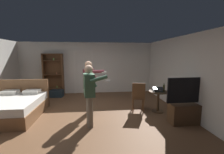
% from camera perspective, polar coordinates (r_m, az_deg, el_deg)
% --- Properties ---
extents(ground_plane, '(7.02, 7.02, 0.00)m').
position_cam_1_polar(ground_plane, '(4.83, -10.93, -14.71)').
color(ground_plane, brown).
extents(wall_back, '(6.62, 0.12, 2.50)m').
position_cam_1_polar(wall_back, '(7.53, -9.33, 3.43)').
color(wall_back, silver).
rests_on(wall_back, ground_plane).
extents(wall_right, '(0.12, 6.24, 2.50)m').
position_cam_1_polar(wall_right, '(5.30, 26.24, 0.67)').
color(wall_right, silver).
rests_on(wall_right, ground_plane).
extents(doorway_frame, '(0.93, 0.08, 2.13)m').
position_cam_1_polar(doorway_frame, '(7.46, -10.84, 3.13)').
color(doorway_frame, white).
rests_on(doorway_frame, ground_plane).
extents(bed, '(1.64, 1.92, 1.02)m').
position_cam_1_polar(bed, '(5.59, -33.71, -9.47)').
color(bed, brown).
rests_on(bed, ground_plane).
extents(bookshelf, '(0.91, 0.32, 1.96)m').
position_cam_1_polar(bookshelf, '(7.58, -21.48, 1.51)').
color(bookshelf, brown).
rests_on(bookshelf, ground_plane).
extents(tv_flatscreen, '(1.19, 0.40, 1.29)m').
position_cam_1_polar(tv_flatscreen, '(4.69, 26.67, -10.95)').
color(tv_flatscreen, '#4C331E').
rests_on(tv_flatscreen, ground_plane).
extents(side_table, '(0.64, 0.64, 0.70)m').
position_cam_1_polar(side_table, '(5.24, 17.28, -7.61)').
color(side_table, '#4C331E').
rests_on(side_table, ground_plane).
extents(laptop, '(0.41, 0.42, 0.15)m').
position_cam_1_polar(laptop, '(5.12, 17.14, -4.75)').
color(laptop, black).
rests_on(laptop, side_table).
extents(bottle_on_table, '(0.06, 0.06, 0.27)m').
position_cam_1_polar(bottle_on_table, '(5.15, 19.23, -4.07)').
color(bottle_on_table, '#3C3615').
rests_on(bottle_on_table, side_table).
extents(wooden_chair, '(0.50, 0.50, 0.99)m').
position_cam_1_polar(wooden_chair, '(5.07, 10.05, -7.06)').
color(wooden_chair, brown).
rests_on(wooden_chair, ground_plane).
extents(person_blue_shirt, '(0.69, 0.62, 1.64)m').
position_cam_1_polar(person_blue_shirt, '(3.97, -8.59, -5.33)').
color(person_blue_shirt, gray).
rests_on(person_blue_shirt, ground_plane).
extents(person_striped_shirt, '(0.70, 0.65, 1.70)m').
position_cam_1_polar(person_striped_shirt, '(4.81, -8.71, -2.53)').
color(person_striped_shirt, '#333338').
rests_on(person_striped_shirt, ground_plane).
extents(suitcase_dark, '(0.59, 0.42, 0.32)m').
position_cam_1_polar(suitcase_dark, '(7.26, -20.36, -5.91)').
color(suitcase_dark, '#1E2D38').
rests_on(suitcase_dark, ground_plane).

